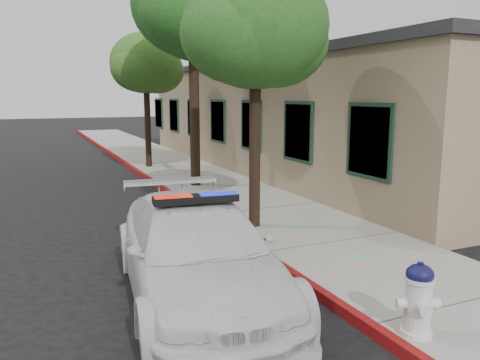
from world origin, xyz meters
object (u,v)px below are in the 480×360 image
Objects in this scene: fire_hydrant at (418,299)px; street_tree_near at (256,33)px; street_tree_mid at (192,11)px; police_car at (197,251)px; clapboard_building at (309,116)px; street_tree_far at (147,66)px.

street_tree_near is at bearing 109.19° from fire_hydrant.
street_tree_mid is at bearing 85.64° from street_tree_near.
street_tree_near is (2.27, 2.74, 3.47)m from police_car.
clapboard_building is at bearing 57.69° from police_car.
street_tree_far is at bearing 86.45° from police_car.
street_tree_mid is at bearing 78.27° from police_car.
clapboard_building is 23.36× the size of fire_hydrant.
clapboard_building is 4.03× the size of police_car.
street_tree_mid is (0.75, 10.19, 4.84)m from fire_hydrant.
street_tree_mid is 4.70m from street_tree_far.
street_tree_mid is (2.66, 7.86, 4.71)m from police_car.
street_tree_near reaches higher than clapboard_building.
street_tree_far is at bearing 111.75° from fire_hydrant.
police_car is 9.54m from street_tree_mid.
street_tree_far is at bearing 89.87° from street_tree_near.
street_tree_far is (0.38, 14.67, 3.45)m from fire_hydrant.
street_tree_near is (-5.98, -7.35, 2.07)m from clapboard_building.
clapboard_building is 6.66m from street_tree_far.
police_car is at bearing -108.72° from street_tree_mid.
street_tree_near reaches higher than fire_hydrant.
clapboard_building is at bearing -20.71° from street_tree_far.
fire_hydrant is 0.17× the size of street_tree_near.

